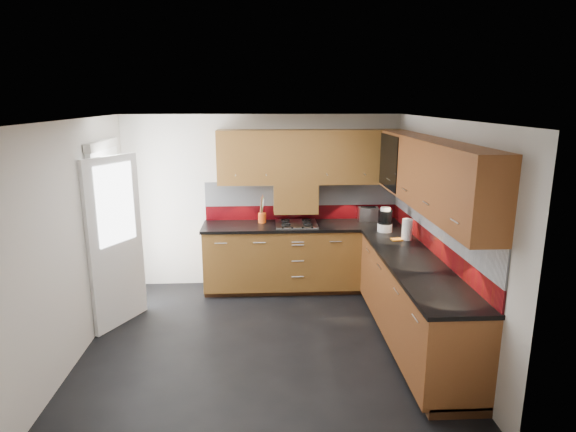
{
  "coord_description": "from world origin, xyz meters",
  "views": [
    {
      "loc": [
        0.01,
        -4.81,
        2.59
      ],
      "look_at": [
        0.29,
        0.65,
        1.26
      ],
      "focal_mm": 30.0,
      "sensor_mm": 36.0,
      "label": 1
    }
  ],
  "objects": [
    {
      "name": "toaster",
      "position": [
        1.47,
        1.65,
        1.03
      ],
      "size": [
        0.28,
        0.17,
        0.2
      ],
      "color": "silver",
      "rests_on": "countertop"
    },
    {
      "name": "room",
      "position": [
        0.0,
        0.0,
        1.5
      ],
      "size": [
        4.0,
        3.8,
        2.64
      ],
      "color": "black"
    },
    {
      "name": "upper_cabinets",
      "position": [
        1.23,
        0.78,
        1.84
      ],
      "size": [
        2.5,
        3.2,
        0.72
      ],
      "color": "brown",
      "rests_on": "room"
    },
    {
      "name": "gas_hob",
      "position": [
        0.45,
        1.47,
        0.95
      ],
      "size": [
        0.56,
        0.49,
        0.04
      ],
      "color": "silver",
      "rests_on": "countertop"
    },
    {
      "name": "back_door",
      "position": [
        -1.78,
        0.75,
        1.03
      ],
      "size": [
        0.42,
        1.19,
        2.04
      ],
      "color": "white",
      "rests_on": "room"
    },
    {
      "name": "backsplash",
      "position": [
        1.28,
        0.93,
        1.21
      ],
      "size": [
        2.7,
        3.2,
        0.54
      ],
      "color": "maroon",
      "rests_on": "countertop"
    },
    {
      "name": "utensil_pot",
      "position": [
        -0.01,
        1.62,
        1.03
      ],
      "size": [
        0.11,
        0.11,
        0.39
      ],
      "color": "#C34612",
      "rests_on": "countertop"
    },
    {
      "name": "glass_cabinet",
      "position": [
        1.71,
        1.07,
        1.87
      ],
      "size": [
        0.32,
        0.8,
        0.66
      ],
      "color": "black",
      "rests_on": "room"
    },
    {
      "name": "countertop",
      "position": [
        1.05,
        0.7,
        0.92
      ],
      "size": [
        2.72,
        3.22,
        0.04
      ],
      "color": "black",
      "rests_on": "base_cabinets"
    },
    {
      "name": "orange_cloth",
      "position": [
        1.61,
        0.69,
        0.95
      ],
      "size": [
        0.14,
        0.12,
        0.01
      ],
      "primitive_type": "cube",
      "rotation": [
        0.0,
        0.0,
        0.08
      ],
      "color": "orange",
      "rests_on": "countertop"
    },
    {
      "name": "base_cabinets",
      "position": [
        1.07,
        0.72,
        0.44
      ],
      "size": [
        2.7,
        3.2,
        0.95
      ],
      "color": "brown",
      "rests_on": "room"
    },
    {
      "name": "food_processor",
      "position": [
        1.56,
        1.08,
        1.08
      ],
      "size": [
        0.19,
        0.19,
        0.32
      ],
      "color": "white",
      "rests_on": "countertop"
    },
    {
      "name": "paper_towel",
      "position": [
        1.73,
        0.7,
        1.07
      ],
      "size": [
        0.14,
        0.14,
        0.25
      ],
      "primitive_type": "cylinder",
      "rotation": [
        0.0,
        0.0,
        0.13
      ],
      "color": "white",
      "rests_on": "countertop"
    },
    {
      "name": "extractor_hood",
      "position": [
        0.45,
        1.64,
        1.28
      ],
      "size": [
        0.6,
        0.33,
        0.4
      ],
      "primitive_type": "cube",
      "color": "brown",
      "rests_on": "room"
    }
  ]
}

